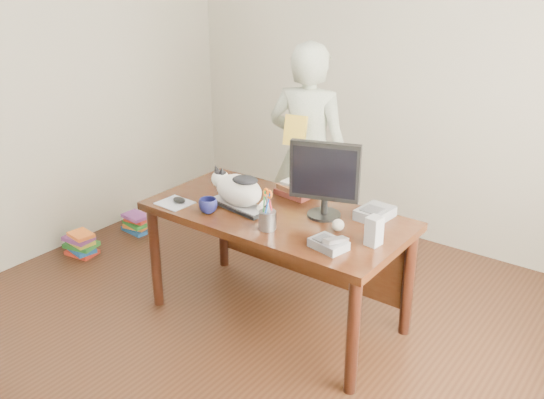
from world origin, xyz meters
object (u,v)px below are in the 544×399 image
Objects in this scene: keyboard at (239,205)px; person at (308,155)px; coffee_mug at (208,206)px; book_pile_b at (137,223)px; desk at (284,230)px; pen_cup at (267,218)px; book_stack at (296,189)px; cat at (237,188)px; phone at (329,244)px; calculator at (375,213)px; baseball at (338,225)px; mouse at (179,200)px; book_pile_a at (81,244)px; monitor at (325,176)px; speaker at (374,231)px.

person is (-0.10, 0.91, 0.06)m from keyboard.
coffee_mug reaches higher than book_pile_b.
book_pile_b is (-1.72, 0.27, -0.53)m from desk.
pen_cup is 0.95× the size of book_stack.
person is (-0.43, 1.06, 0.01)m from pen_cup.
cat is at bearing 63.98° from coffee_mug.
desk reaches higher than book_pile_b.
desk is 0.61m from phone.
cat is 1.66× the size of pen_cup.
cat is 1.96× the size of phone.
phone is 0.90× the size of calculator.
pen_cup reaches higher than book_pile_b.
baseball is 0.58m from book_stack.
mouse reaches higher than book_pile_a.
desk is 17.08× the size of mouse.
calculator is (0.09, 0.28, -0.00)m from baseball.
book_pile_a is (-1.42, -1.04, -0.74)m from person.
book_pile_b is at bearing 170.66° from baseball.
desk is 7.54× the size of phone.
coffee_mug reaches higher than phone.
person is at bearing 80.06° from mouse.
book_pile_a is at bearing 179.27° from pen_cup.
monitor is at bearing 115.26° from person.
mouse is 0.40× the size of calculator.
book_stack is (-0.49, 0.30, 0.00)m from baseball.
book_stack is (-0.06, 0.22, 0.19)m from desk.
speaker is at bearing -8.83° from baseball.
desk is at bearing 99.72° from person.
phone is (0.74, -0.15, 0.02)m from keyboard.
pen_cup reaches higher than baseball.
coffee_mug is 0.43× the size of book_stack.
phone is 3.05× the size of baseball.
baseball is 2.30m from book_pile_a.
book_stack is (0.51, 0.55, 0.02)m from mouse.
keyboard is 1.06× the size of cat.
book_pile_b is at bearing 177.22° from phone.
desk is at bearing -64.84° from book_stack.
calculator is 0.92× the size of book_pile_b.
cat is at bearing 81.52° from person.
mouse is at bearing -179.93° from coffee_mug.
keyboard is 0.92m from person.
desk is 0.40m from cat.
mouse reaches higher than desk.
phone is 2.40m from book_pile_b.
desk is 0.97× the size of person.
mouse reaches higher than book_pile_b.
calculator is at bearing 72.72° from baseball.
book_pile_a is (-1.50, -0.13, -0.78)m from cat.
calculator is at bearing 132.60° from person.
speaker reaches higher than book_pile_b.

